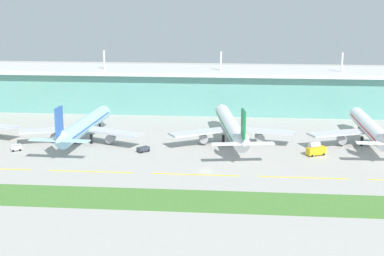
{
  "coord_description": "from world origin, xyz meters",
  "views": [
    {
      "loc": [
        13.38,
        -185.45,
        56.78
      ],
      "look_at": [
        -7.52,
        31.47,
        7.0
      ],
      "focal_mm": 55.9,
      "sensor_mm": 36.0,
      "label": 1
    }
  ],
  "objects_px": {
    "airliner_near_middle": "(84,126)",
    "airliner_center": "(231,127)",
    "fuel_truck": "(316,149)",
    "pushback_tug": "(143,149)",
    "baggage_cart": "(16,148)",
    "airliner_far_middle": "(370,129)"
  },
  "relations": [
    {
      "from": "airliner_far_middle",
      "to": "fuel_truck",
      "type": "bearing_deg",
      "value": -142.31
    },
    {
      "from": "airliner_center",
      "to": "airliner_far_middle",
      "type": "xyz_separation_m",
      "value": [
        52.43,
        1.91,
        -0.01
      ]
    },
    {
      "from": "pushback_tug",
      "to": "fuel_truck",
      "type": "bearing_deg",
      "value": 1.01
    },
    {
      "from": "airliner_near_middle",
      "to": "airliner_center",
      "type": "xyz_separation_m",
      "value": [
        56.39,
        4.36,
        0.01
      ]
    },
    {
      "from": "airliner_near_middle",
      "to": "airliner_center",
      "type": "height_order",
      "value": "same"
    },
    {
      "from": "baggage_cart",
      "to": "airliner_near_middle",
      "type": "bearing_deg",
      "value": 35.05
    },
    {
      "from": "airliner_near_middle",
      "to": "airliner_far_middle",
      "type": "bearing_deg",
      "value": 3.3
    },
    {
      "from": "fuel_truck",
      "to": "baggage_cart",
      "type": "height_order",
      "value": "fuel_truck"
    },
    {
      "from": "pushback_tug",
      "to": "fuel_truck",
      "type": "relative_size",
      "value": 0.65
    },
    {
      "from": "baggage_cart",
      "to": "airliner_center",
      "type": "bearing_deg",
      "value": 13.98
    },
    {
      "from": "airliner_near_middle",
      "to": "airliner_center",
      "type": "relative_size",
      "value": 0.91
    },
    {
      "from": "airliner_near_middle",
      "to": "airliner_far_middle",
      "type": "height_order",
      "value": "same"
    },
    {
      "from": "pushback_tug",
      "to": "fuel_truck",
      "type": "height_order",
      "value": "fuel_truck"
    },
    {
      "from": "airliner_center",
      "to": "baggage_cart",
      "type": "distance_m",
      "value": 80.32
    },
    {
      "from": "airliner_near_middle",
      "to": "baggage_cart",
      "type": "distance_m",
      "value": 26.63
    },
    {
      "from": "airliner_far_middle",
      "to": "pushback_tug",
      "type": "height_order",
      "value": "airliner_far_middle"
    },
    {
      "from": "pushback_tug",
      "to": "baggage_cart",
      "type": "relative_size",
      "value": 1.22
    },
    {
      "from": "airliner_center",
      "to": "fuel_truck",
      "type": "height_order",
      "value": "airliner_center"
    },
    {
      "from": "airliner_near_middle",
      "to": "fuel_truck",
      "type": "xyz_separation_m",
      "value": [
        86.85,
        -10.7,
        -4.18
      ]
    },
    {
      "from": "airliner_near_middle",
      "to": "baggage_cart",
      "type": "height_order",
      "value": "airliner_near_middle"
    },
    {
      "from": "airliner_far_middle",
      "to": "baggage_cart",
      "type": "bearing_deg",
      "value": -170.72
    },
    {
      "from": "fuel_truck",
      "to": "baggage_cart",
      "type": "bearing_deg",
      "value": -177.72
    }
  ]
}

